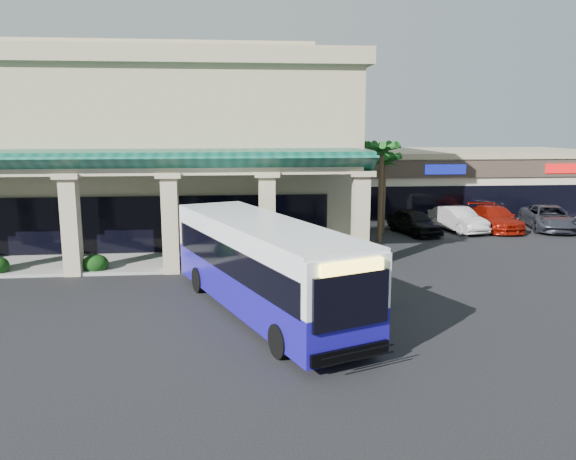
{
  "coord_description": "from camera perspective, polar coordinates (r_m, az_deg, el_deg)",
  "views": [
    {
      "loc": [
        -0.06,
        -20.94,
        6.81
      ],
      "look_at": [
        2.36,
        3.86,
        2.2
      ],
      "focal_mm": 35.0,
      "sensor_mm": 36.0,
      "label": 1
    }
  ],
  "objects": [
    {
      "name": "palm_0",
      "position": [
        33.26,
        9.39,
        4.28
      ],
      "size": [
        2.4,
        2.4,
        6.6
      ],
      "primitive_type": null,
      "color": "#134814",
      "rests_on": "ground"
    },
    {
      "name": "palm_1",
      "position": [
        36.44,
        9.69,
        4.17
      ],
      "size": [
        2.4,
        2.4,
        5.8
      ],
      "primitive_type": null,
      "color": "#134814",
      "rests_on": "ground"
    },
    {
      "name": "broadleaf_tree",
      "position": [
        40.89,
        5.12,
        4.26
      ],
      "size": [
        2.6,
        2.6,
        4.81
      ],
      "primitive_type": null,
      "color": "black",
      "rests_on": "ground"
    },
    {
      "name": "strip_mall",
      "position": [
        48.63,
        16.31,
        4.92
      ],
      "size": [
        22.5,
        12.5,
        4.9
      ],
      "primitive_type": null,
      "color": "beige",
      "rests_on": "ground"
    },
    {
      "name": "transit_bus",
      "position": [
        20.61,
        -2.61,
        -3.85
      ],
      "size": [
        7.15,
        12.45,
        3.42
      ],
      "primitive_type": null,
      "rotation": [
        0.0,
        0.0,
        0.38
      ],
      "color": "#1A12A1",
      "rests_on": "ground"
    },
    {
      "name": "car_silver",
      "position": [
        36.88,
        12.73,
        0.83
      ],
      "size": [
        2.85,
        4.94,
        1.58
      ],
      "primitive_type": "imported",
      "rotation": [
        0.0,
        0.0,
        0.22
      ],
      "color": "black",
      "rests_on": "ground"
    },
    {
      "name": "ground",
      "position": [
        22.02,
        -5.2,
        -7.57
      ],
      "size": [
        110.0,
        110.0,
        0.0
      ],
      "primitive_type": "plane",
      "color": "black"
    },
    {
      "name": "main_building",
      "position": [
        37.81,
        -17.89,
        8.26
      ],
      "size": [
        30.8,
        14.8,
        11.35
      ],
      "primitive_type": null,
      "color": "tan",
      "rests_on": "ground"
    },
    {
      "name": "car_white",
      "position": [
        38.55,
        16.87,
        1.05
      ],
      "size": [
        2.66,
        5.09,
        1.6
      ],
      "primitive_type": "imported",
      "rotation": [
        0.0,
        0.0,
        0.21
      ],
      "color": "silver",
      "rests_on": "ground"
    },
    {
      "name": "pedestrian",
      "position": [
        21.85,
        10.08,
        -5.23
      ],
      "size": [
        0.6,
        0.78,
        1.91
      ],
      "primitive_type": "imported",
      "rotation": [
        0.0,
        0.0,
        1.35
      ],
      "color": "slate",
      "rests_on": "ground"
    },
    {
      "name": "car_gray",
      "position": [
        41.34,
        24.97,
        1.14
      ],
      "size": [
        3.94,
        6.23,
        1.6
      ],
      "primitive_type": "imported",
      "rotation": [
        0.0,
        0.0,
        -0.24
      ],
      "color": "#32343D",
      "rests_on": "ground"
    },
    {
      "name": "car_red",
      "position": [
        39.87,
        20.29,
        1.14
      ],
      "size": [
        2.41,
        5.51,
        1.58
      ],
      "primitive_type": "imported",
      "rotation": [
        0.0,
        0.0,
        -0.04
      ],
      "color": "#971407",
      "rests_on": "ground"
    },
    {
      "name": "arcade",
      "position": [
        29.13,
        -21.36,
        1.95
      ],
      "size": [
        30.0,
        6.2,
        5.7
      ],
      "primitive_type": null,
      "color": "#0C4C3D",
      "rests_on": "ground"
    }
  ]
}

